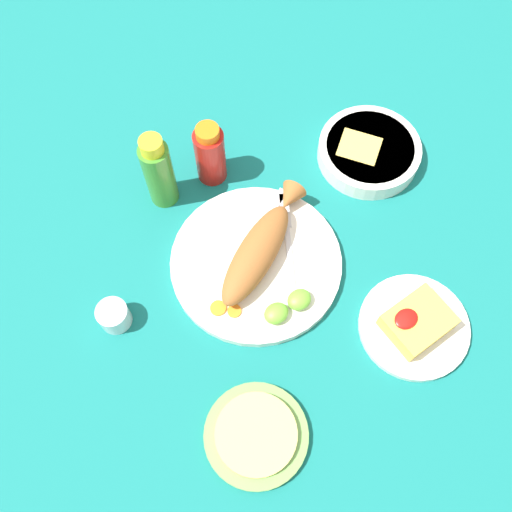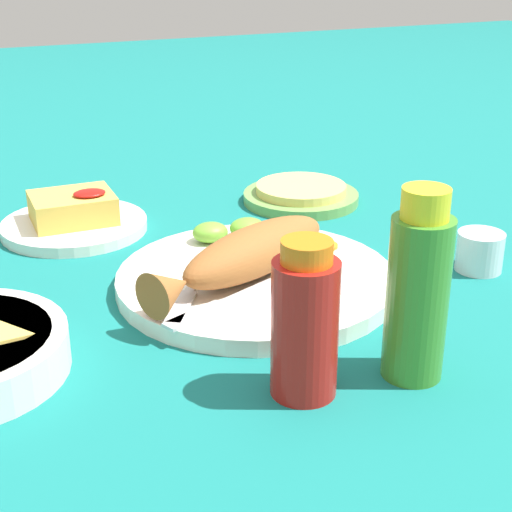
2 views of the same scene
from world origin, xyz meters
The scene contains 17 objects.
ground_plane centered at (0.00, 0.00, 0.00)m, with size 4.00×4.00×0.00m, color #146B66.
main_plate centered at (0.00, 0.00, 0.01)m, with size 0.31×0.31×0.02m, color white.
fried_fish centered at (-0.01, -0.01, 0.04)m, with size 0.26×0.16×0.05m.
fork_near centered at (-0.05, -0.06, 0.02)m, with size 0.18×0.08×0.00m.
fork_far centered at (-0.08, -0.01, 0.02)m, with size 0.11×0.16×0.00m.
carrot_slice_near centered at (0.10, 0.04, 0.02)m, with size 0.03×0.03×0.00m, color orange.
carrot_slice_mid centered at (0.09, 0.06, 0.02)m, with size 0.02×0.02×0.00m, color orange.
lime_wedge_main centered at (0.03, 0.10, 0.03)m, with size 0.04×0.04×0.02m, color #6BB233.
lime_wedge_side centered at (-0.01, 0.11, 0.03)m, with size 0.04×0.04×0.02m, color #6BB233.
hot_sauce_bottle_red centered at (-0.04, -0.21, 0.07)m, with size 0.06×0.06×0.14m.
hot_sauce_bottle_green centered at (0.06, -0.22, 0.08)m, with size 0.05×0.05×0.17m.
salt_cup centered at (0.26, -0.06, 0.02)m, with size 0.05×0.05×0.05m.
side_plate_fries centered at (-0.15, 0.25, 0.01)m, with size 0.19×0.19×0.01m, color white.
fries_pile centered at (-0.15, 0.25, 0.03)m, with size 0.10×0.08×0.04m.
guacamole_bowl centered at (-0.31, -0.06, 0.02)m, with size 0.20×0.20×0.05m.
tortilla_plate centered at (0.17, 0.24, 0.01)m, with size 0.17×0.17×0.01m, color #6B9E4C.
tortilla_stack centered at (0.17, 0.24, 0.02)m, with size 0.13×0.13×0.01m, color #E0C666.
Camera 1 is at (0.24, 0.34, 0.94)m, focal length 40.00 mm.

